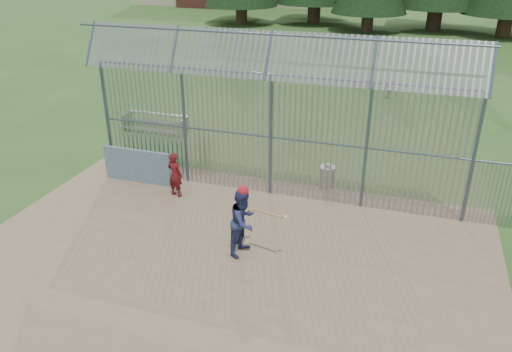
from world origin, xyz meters
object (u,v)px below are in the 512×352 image
(dugout_wall, at_px, (137,166))
(batter, at_px, (243,222))
(onlooker, at_px, (175,175))
(bleacher, at_px, (155,123))
(trash_can, at_px, (327,176))

(dugout_wall, xyz_separation_m, batter, (4.93, -2.98, 0.32))
(batter, bearing_deg, onlooker, 64.71)
(dugout_wall, xyz_separation_m, bleacher, (-1.99, 4.83, -0.21))
(onlooker, height_order, trash_can, onlooker)
(onlooker, bearing_deg, bleacher, -41.95)
(trash_can, bearing_deg, dugout_wall, -164.89)
(dugout_wall, height_order, trash_can, dugout_wall)
(dugout_wall, height_order, bleacher, dugout_wall)
(batter, distance_m, trash_can, 4.91)
(dugout_wall, bearing_deg, trash_can, 15.11)
(onlooker, xyz_separation_m, trash_can, (4.59, 2.24, -0.39))
(batter, bearing_deg, trash_can, -4.45)
(batter, relative_size, onlooker, 1.23)
(onlooker, height_order, bleacher, onlooker)
(bleacher, bearing_deg, dugout_wall, -67.65)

